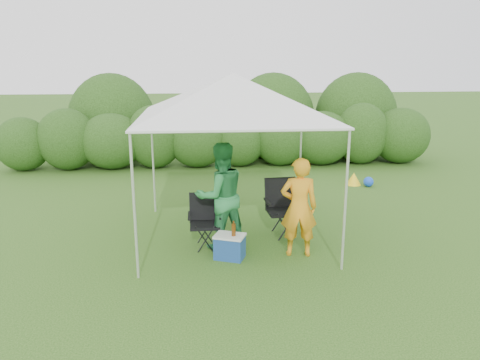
{
  "coord_description": "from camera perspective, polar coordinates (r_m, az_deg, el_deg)",
  "views": [
    {
      "loc": [
        -0.61,
        -7.26,
        3.07
      ],
      "look_at": [
        0.1,
        0.4,
        1.05
      ],
      "focal_mm": 35.0,
      "sensor_mm": 36.0,
      "label": 1
    }
  ],
  "objects": [
    {
      "name": "hedge",
      "position": [
        13.47,
        -1.99,
        5.12
      ],
      "size": [
        12.47,
        1.53,
        1.8
      ],
      "color": "#2B5219",
      "rests_on": "ground"
    },
    {
      "name": "chair_left",
      "position": [
        7.82,
        -4.32,
        -4.52
      ],
      "size": [
        0.55,
        0.5,
        0.89
      ],
      "rotation": [
        0.0,
        0.0,
        -0.0
      ],
      "color": "black",
      "rests_on": "ground"
    },
    {
      "name": "lawn_toy",
      "position": [
        11.93,
        14.13,
        0.06
      ],
      "size": [
        0.61,
        0.51,
        0.31
      ],
      "color": "yellow",
      "rests_on": "ground"
    },
    {
      "name": "woman",
      "position": [
        7.65,
        -2.38,
        -1.93
      ],
      "size": [
        1.03,
        0.91,
        1.77
      ],
      "primitive_type": "imported",
      "rotation": [
        0.0,
        0.0,
        3.47
      ],
      "color": "#2B8345",
      "rests_on": "ground"
    },
    {
      "name": "chair_right",
      "position": [
        8.33,
        5.17,
        -2.85
      ],
      "size": [
        0.65,
        0.6,
        1.0
      ],
      "rotation": [
        0.0,
        0.0,
        0.07
      ],
      "color": "black",
      "rests_on": "ground"
    },
    {
      "name": "cooler",
      "position": [
        7.42,
        -1.27,
        -8.1
      ],
      "size": [
        0.55,
        0.48,
        0.39
      ],
      "rotation": [
        0.0,
        0.0,
        -0.38
      ],
      "color": "navy",
      "rests_on": "ground"
    },
    {
      "name": "ground",
      "position": [
        7.91,
        -0.47,
        -8.13
      ],
      "size": [
        70.0,
        70.0,
        0.0
      ],
      "primitive_type": "plane",
      "color": "#3B6520"
    },
    {
      "name": "canopy",
      "position": [
        7.81,
        -0.82,
        10.24
      ],
      "size": [
        3.1,
        3.1,
        2.83
      ],
      "color": "silver",
      "rests_on": "ground"
    },
    {
      "name": "bottle",
      "position": [
        7.27,
        -0.78,
        -5.92
      ],
      "size": [
        0.06,
        0.06,
        0.24
      ],
      "primitive_type": "cylinder",
      "color": "#592D0C",
      "rests_on": "cooler"
    },
    {
      "name": "man",
      "position": [
        7.4,
        7.19,
        -3.32
      ],
      "size": [
        0.62,
        0.45,
        1.59
      ],
      "primitive_type": "imported",
      "rotation": [
        0.0,
        0.0,
        3.02
      ],
      "color": "orange",
      "rests_on": "ground"
    }
  ]
}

